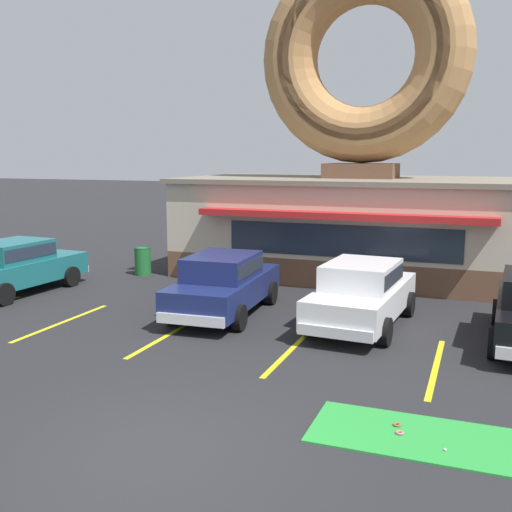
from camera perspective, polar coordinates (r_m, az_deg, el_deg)
name	(u,v)px	position (r m, az deg, el deg)	size (l,w,h in m)	color
ground_plane	(151,452)	(9.00, -9.98, -17.90)	(160.00, 160.00, 0.00)	#232326
donut_shop_building	(361,167)	(21.15, 9.97, 8.36)	(12.30, 6.75, 10.96)	brown
putting_mat	(471,445)	(9.53, 19.80, -16.60)	(4.65, 1.51, 0.03)	green
mini_donut_near_right	(400,433)	(9.54, 13.53, -16.04)	(0.13, 0.13, 0.04)	#D8667F
mini_donut_mid_left	(397,425)	(9.78, 13.30, -15.36)	(0.13, 0.13, 0.04)	brown
golf_ball	(445,450)	(9.22, 17.56, -17.16)	(0.04, 0.04, 0.04)	white
car_white	(362,291)	(14.79, 10.07, -3.32)	(2.21, 4.66, 1.60)	silver
car_navy	(224,282)	(15.66, -3.09, -2.46)	(2.17, 4.65, 1.60)	navy
car_teal	(15,265)	(19.48, -21.96, -0.77)	(2.16, 4.64, 1.60)	#196066
trash_bin	(143,261)	(21.25, -10.73, -0.45)	(0.57, 0.57, 0.97)	#1E662D
parking_stripe_left	(63,322)	(15.84, -17.94, -6.02)	(0.12, 3.60, 0.01)	yellow
parking_stripe_mid_left	(168,335)	(14.20, -8.37, -7.44)	(0.12, 3.60, 0.01)	yellow
parking_stripe_centre	(291,350)	(13.05, 3.35, -8.89)	(0.12, 3.60, 0.01)	yellow
parking_stripe_mid_right	(436,367)	(12.53, 16.75, -10.09)	(0.12, 3.60, 0.01)	yellow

